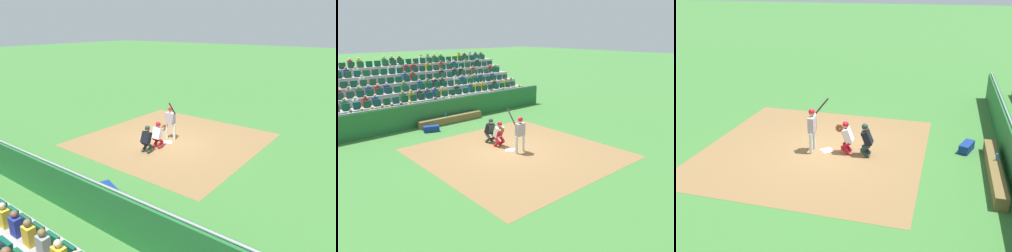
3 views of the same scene
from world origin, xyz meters
TOP-DOWN VIEW (x-y plane):
  - ground_plane at (0.00, 0.00)m, footprint 160.00×160.00m
  - infield_dirt_patch at (0.00, 0.50)m, footprint 8.52×8.52m
  - home_plate_marker at (0.00, 0.00)m, footprint 0.62×0.62m
  - batter_at_plate at (-0.16, 0.51)m, footprint 0.64×0.70m
  - catcher_crouching at (0.02, -0.77)m, footprint 0.47×0.73m
  - home_plate_umpire at (-0.04, -1.54)m, footprint 0.47×0.46m
  - dugout_wall at (0.00, -6.60)m, footprint 17.45×0.24m
  - dugout_bench at (-0.55, -6.05)m, footprint 4.39×0.40m
  - water_bottle_on_bench at (-0.18, -6.12)m, footprint 0.07×0.07m
  - equipment_duffel_bag at (1.32, -5.22)m, footprint 0.94×0.64m
  - bleacher_stand at (0.01, -11.91)m, footprint 19.40×6.28m

SIDE VIEW (x-z plane):
  - ground_plane at x=0.00m, z-range 0.00..0.00m
  - infield_dirt_patch at x=0.00m, z-range 0.00..0.01m
  - home_plate_marker at x=0.00m, z-range 0.01..0.02m
  - equipment_duffel_bag at x=1.32m, z-range 0.00..0.34m
  - dugout_bench at x=-0.55m, z-range 0.00..0.44m
  - water_bottle_on_bench at x=-0.18m, z-range 0.44..0.69m
  - home_plate_umpire at x=-0.04m, z-range 0.06..1.35m
  - dugout_wall at x=0.00m, z-range -0.03..1.44m
  - catcher_crouching at x=0.02m, z-range 0.07..1.37m
  - batter_at_plate at x=-0.16m, z-range 0.03..2.13m
  - bleacher_stand at x=0.01m, z-range -0.74..3.00m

